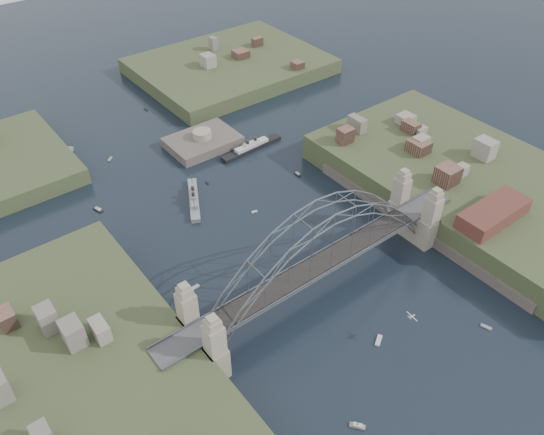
{
  "coord_description": "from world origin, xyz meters",
  "views": [
    {
      "loc": [
        -61.56,
        -61.58,
        93.78
      ],
      "look_at": [
        0.0,
        18.0,
        10.0
      ],
      "focal_mm": 35.61,
      "sensor_mm": 36.0,
      "label": 1
    }
  ],
  "objects": [
    {
      "name": "small_boat_d",
      "position": [
        25.68,
        38.65,
        0.28
      ],
      "size": [
        0.94,
        2.45,
        1.43
      ],
      "color": "beige",
      "rests_on": "ground"
    },
    {
      "name": "fort_island",
      "position": [
        12.0,
        70.0,
        -0.34
      ],
      "size": [
        22.0,
        16.0,
        9.4
      ],
      "color": "#4C443C",
      "rests_on": "ground"
    },
    {
      "name": "small_boat_h",
      "position": [
        -15.36,
        80.87,
        0.15
      ],
      "size": [
        2.18,
        2.13,
        0.45
      ],
      "color": "beige",
      "rests_on": "ground"
    },
    {
      "name": "wharf_shed",
      "position": [
        44.0,
        -14.0,
        10.0
      ],
      "size": [
        20.0,
        8.0,
        4.0
      ],
      "primitive_type": "cube",
      "color": "#592D26",
      "rests_on": "shore_east"
    },
    {
      "name": "bridge",
      "position": [
        0.0,
        0.0,
        12.32
      ],
      "size": [
        84.0,
        13.8,
        24.6
      ],
      "color": "#47484A",
      "rests_on": "ground"
    },
    {
      "name": "ocean_liner",
      "position": [
        22.99,
        58.38,
        0.85
      ],
      "size": [
        22.42,
        4.07,
        5.48
      ],
      "color": "black",
      "rests_on": "ground"
    },
    {
      "name": "small_boat_i",
      "position": [
        35.92,
        17.69,
        0.15
      ],
      "size": [
        2.56,
        1.64,
        0.45
      ],
      "color": "beige",
      "rests_on": "ground"
    },
    {
      "name": "small_boat_e",
      "position": [
        -28.77,
        59.32,
        0.28
      ],
      "size": [
        1.84,
        3.27,
        1.43
      ],
      "color": "beige",
      "rests_on": "ground"
    },
    {
      "name": "finger_pier",
      "position": [
        39.0,
        -28.0,
        0.7
      ],
      "size": [
        4.0,
        22.0,
        1.4
      ],
      "primitive_type": "cube",
      "color": "#47484A",
      "rests_on": "ground"
    },
    {
      "name": "small_boat_f",
      "position": [
        1.91,
        51.71,
        0.15
      ],
      "size": [
        0.81,
        1.51,
        0.45
      ],
      "color": "beige",
      "rests_on": "ground"
    },
    {
      "name": "small_boat_c",
      "position": [
        0.14,
        -19.0,
        0.15
      ],
      "size": [
        3.05,
        2.33,
        0.45
      ],
      "color": "beige",
      "rests_on": "ground"
    },
    {
      "name": "small_boat_l",
      "position": [
        -42.88,
        29.47,
        0.8
      ],
      "size": [
        2.85,
        2.02,
        2.38
      ],
      "color": "beige",
      "rests_on": "ground"
    },
    {
      "name": "small_boat_a",
      "position": [
        -22.93,
        18.16,
        0.15
      ],
      "size": [
        2.45,
        0.82,
        0.45
      ],
      "color": "beige",
      "rests_on": "ground"
    },
    {
      "name": "shore_west",
      "position": [
        -57.32,
        0.0,
        1.97
      ],
      "size": [
        50.5,
        90.0,
        12.0
      ],
      "color": "#384224",
      "rests_on": "ground"
    },
    {
      "name": "shore_east",
      "position": [
        57.32,
        0.0,
        1.97
      ],
      "size": [
        50.5,
        90.0,
        12.0
      ],
      "color": "#384224",
      "rests_on": "ground"
    },
    {
      "name": "headland_ne",
      "position": [
        50.0,
        110.0,
        0.75
      ],
      "size": [
        70.0,
        55.0,
        9.5
      ],
      "primitive_type": "cube",
      "color": "#384224",
      "rests_on": "ground"
    },
    {
      "name": "aeroplane",
      "position": [
        4.74,
        -22.44,
        7.83
      ],
      "size": [
        1.61,
        3.0,
        0.43
      ],
      "color": "silver"
    },
    {
      "name": "small_boat_g",
      "position": [
        21.32,
        -30.88,
        0.15
      ],
      "size": [
        1.5,
        2.51,
        0.45
      ],
      "color": "beige",
      "rests_on": "ground"
    },
    {
      "name": "naval_cruiser_far",
      "position": [
        -28.18,
        87.67,
        0.86
      ],
      "size": [
        12.18,
        14.0,
        5.52
      ],
      "color": "gray",
      "rests_on": "ground"
    },
    {
      "name": "small_boat_k",
      "position": [
        8.54,
        102.84,
        0.15
      ],
      "size": [
        0.79,
        1.86,
        0.45
      ],
      "color": "beige",
      "rests_on": "ground"
    },
    {
      "name": "small_boat_b",
      "position": [
        4.88,
        32.28,
        0.15
      ],
      "size": [
        1.7,
        0.89,
        0.45
      ],
      "color": "beige",
      "rests_on": "ground"
    },
    {
      "name": "ground",
      "position": [
        0.0,
        0.0,
        0.0
      ],
      "size": [
        500.0,
        500.0,
        0.0
      ],
      "primitive_type": "plane",
      "color": "black",
      "rests_on": "ground"
    },
    {
      "name": "small_boat_j",
      "position": [
        -17.27,
        -30.19,
        0.28
      ],
      "size": [
        2.58,
        2.89,
        1.43
      ],
      "color": "beige",
      "rests_on": "ground"
    },
    {
      "name": "naval_cruiser_near",
      "position": [
        -5.75,
        46.52,
        0.89
      ],
      "size": [
        11.22,
        18.04,
        5.72
      ],
      "color": "gray",
      "rests_on": "ground"
    }
  ]
}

